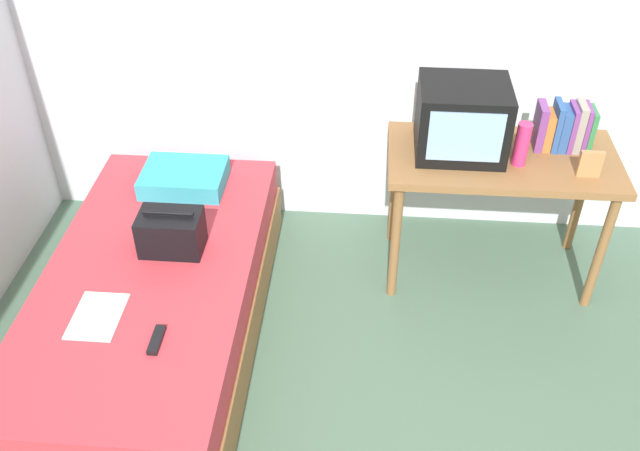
{
  "coord_description": "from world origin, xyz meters",
  "views": [
    {
      "loc": [
        -0.0,
        -1.58,
        2.67
      ],
      "look_at": [
        -0.22,
        1.08,
        0.58
      ],
      "focal_mm": 39.49,
      "sensor_mm": 36.0,
      "label": 1
    }
  ],
  "objects_px": {
    "picture_frame": "(591,164)",
    "tv": "(463,119)",
    "remote_dark": "(157,340)",
    "handbag": "(172,232)",
    "magazine": "(98,316)",
    "pillow": "(185,178)",
    "water_bottle": "(522,144)",
    "bed": "(155,304)",
    "desk": "(501,172)",
    "book_row": "(565,127)"
  },
  "relations": [
    {
      "from": "magazine",
      "to": "remote_dark",
      "type": "distance_m",
      "value": 0.32
    },
    {
      "from": "water_bottle",
      "to": "remote_dark",
      "type": "xyz_separation_m",
      "value": [
        -1.59,
        -1.04,
        -0.4
      ]
    },
    {
      "from": "handbag",
      "to": "magazine",
      "type": "height_order",
      "value": "handbag"
    },
    {
      "from": "water_bottle",
      "to": "bed",
      "type": "bearing_deg",
      "value": -161.6
    },
    {
      "from": "pillow",
      "to": "tv",
      "type": "bearing_deg",
      "value": -0.13
    },
    {
      "from": "water_bottle",
      "to": "handbag",
      "type": "bearing_deg",
      "value": -165.63
    },
    {
      "from": "tv",
      "to": "book_row",
      "type": "distance_m",
      "value": 0.53
    },
    {
      "from": "pillow",
      "to": "handbag",
      "type": "bearing_deg",
      "value": -82.77
    },
    {
      "from": "bed",
      "to": "tv",
      "type": "distance_m",
      "value": 1.77
    },
    {
      "from": "pillow",
      "to": "water_bottle",
      "type": "bearing_deg",
      "value": -3.52
    },
    {
      "from": "water_bottle",
      "to": "handbag",
      "type": "height_order",
      "value": "water_bottle"
    },
    {
      "from": "book_row",
      "to": "magazine",
      "type": "height_order",
      "value": "book_row"
    },
    {
      "from": "bed",
      "to": "tv",
      "type": "relative_size",
      "value": 4.55
    },
    {
      "from": "desk",
      "to": "picture_frame",
      "type": "bearing_deg",
      "value": -22.49
    },
    {
      "from": "remote_dark",
      "to": "magazine",
      "type": "bearing_deg",
      "value": 157.5
    },
    {
      "from": "tv",
      "to": "water_bottle",
      "type": "xyz_separation_m",
      "value": [
        0.29,
        -0.1,
        -0.07
      ]
    },
    {
      "from": "handbag",
      "to": "magazine",
      "type": "relative_size",
      "value": 1.03
    },
    {
      "from": "tv",
      "to": "pillow",
      "type": "xyz_separation_m",
      "value": [
        -1.45,
        0.0,
        -0.43
      ]
    },
    {
      "from": "desk",
      "to": "bed",
      "type": "bearing_deg",
      "value": -158.87
    },
    {
      "from": "remote_dark",
      "to": "water_bottle",
      "type": "bearing_deg",
      "value": 33.07
    },
    {
      "from": "picture_frame",
      "to": "magazine",
      "type": "height_order",
      "value": "picture_frame"
    },
    {
      "from": "water_bottle",
      "to": "book_row",
      "type": "bearing_deg",
      "value": 37.26
    },
    {
      "from": "bed",
      "to": "pillow",
      "type": "height_order",
      "value": "pillow"
    },
    {
      "from": "tv",
      "to": "handbag",
      "type": "relative_size",
      "value": 1.47
    },
    {
      "from": "picture_frame",
      "to": "water_bottle",
      "type": "bearing_deg",
      "value": 165.03
    },
    {
      "from": "remote_dark",
      "to": "handbag",
      "type": "bearing_deg",
      "value": 97.27
    },
    {
      "from": "tv",
      "to": "magazine",
      "type": "distance_m",
      "value": 1.96
    },
    {
      "from": "pillow",
      "to": "magazine",
      "type": "xyz_separation_m",
      "value": [
        -0.15,
        -1.02,
        -0.05
      ]
    },
    {
      "from": "water_bottle",
      "to": "tv",
      "type": "bearing_deg",
      "value": 160.26
    },
    {
      "from": "bed",
      "to": "book_row",
      "type": "bearing_deg",
      "value": 20.96
    },
    {
      "from": "bed",
      "to": "book_row",
      "type": "xyz_separation_m",
      "value": [
        1.99,
        0.76,
        0.65
      ]
    },
    {
      "from": "tv",
      "to": "remote_dark",
      "type": "height_order",
      "value": "tv"
    },
    {
      "from": "picture_frame",
      "to": "pillow",
      "type": "height_order",
      "value": "picture_frame"
    },
    {
      "from": "pillow",
      "to": "desk",
      "type": "bearing_deg",
      "value": -1.21
    },
    {
      "from": "desk",
      "to": "pillow",
      "type": "relative_size",
      "value": 2.61
    },
    {
      "from": "handbag",
      "to": "desk",
      "type": "bearing_deg",
      "value": 17.23
    },
    {
      "from": "picture_frame",
      "to": "tv",
      "type": "bearing_deg",
      "value": 162.73
    },
    {
      "from": "water_bottle",
      "to": "remote_dark",
      "type": "height_order",
      "value": "water_bottle"
    },
    {
      "from": "remote_dark",
      "to": "picture_frame",
      "type": "bearing_deg",
      "value": 26.48
    },
    {
      "from": "pillow",
      "to": "magazine",
      "type": "bearing_deg",
      "value": -98.49
    },
    {
      "from": "bed",
      "to": "picture_frame",
      "type": "distance_m",
      "value": 2.22
    },
    {
      "from": "pillow",
      "to": "bed",
      "type": "bearing_deg",
      "value": -91.76
    },
    {
      "from": "handbag",
      "to": "tv",
      "type": "bearing_deg",
      "value": 21.04
    },
    {
      "from": "tv",
      "to": "pillow",
      "type": "bearing_deg",
      "value": 179.87
    },
    {
      "from": "bed",
      "to": "magazine",
      "type": "relative_size",
      "value": 6.9
    },
    {
      "from": "water_bottle",
      "to": "magazine",
      "type": "xyz_separation_m",
      "value": [
        -1.89,
        -0.91,
        -0.41
      ]
    },
    {
      "from": "pillow",
      "to": "magazine",
      "type": "relative_size",
      "value": 1.53
    },
    {
      "from": "picture_frame",
      "to": "magazine",
      "type": "xyz_separation_m",
      "value": [
        -2.21,
        -0.83,
        -0.37
      ]
    },
    {
      "from": "magazine",
      "to": "picture_frame",
      "type": "bearing_deg",
      "value": 20.56
    },
    {
      "from": "tv",
      "to": "handbag",
      "type": "xyz_separation_m",
      "value": [
        -1.38,
        -0.53,
        -0.38
      ]
    }
  ]
}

